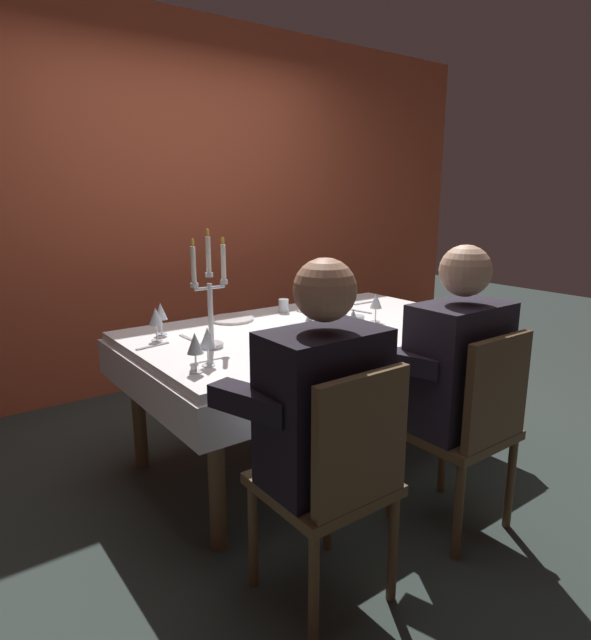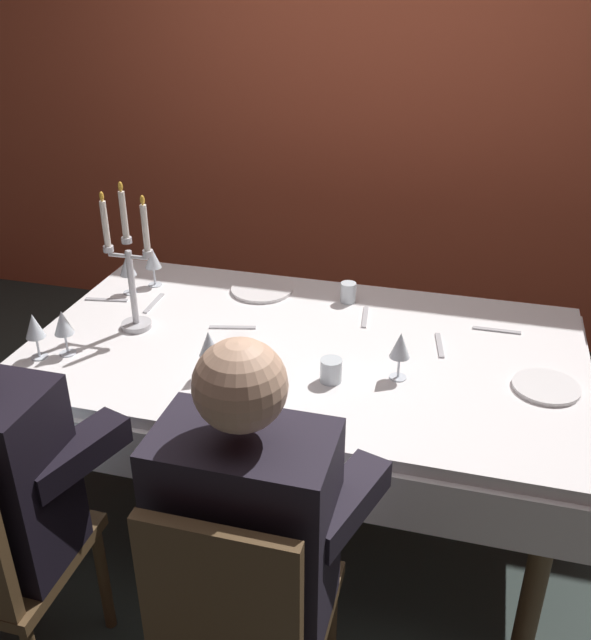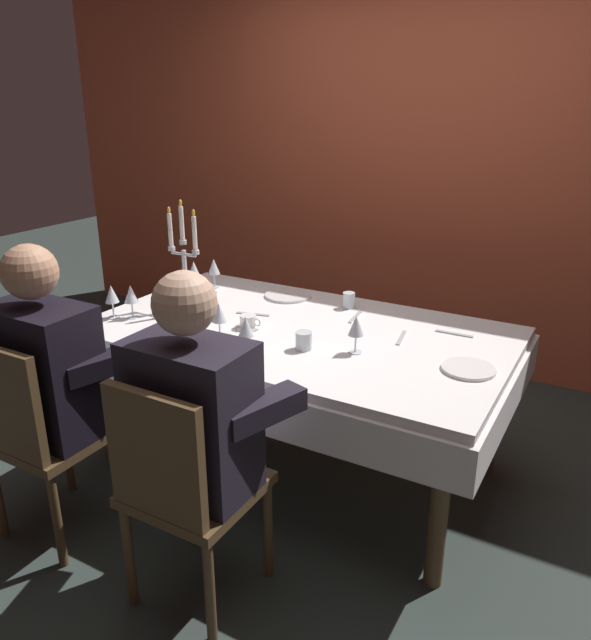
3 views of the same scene
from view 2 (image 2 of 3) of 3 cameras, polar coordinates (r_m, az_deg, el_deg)
name	(u,v)px [view 2 (image 2 of 3)]	position (r m, az deg, el deg)	size (l,w,h in m)	color
ground_plane	(303,507)	(2.91, 0.65, -14.81)	(12.00, 12.00, 0.00)	#2E3935
back_wall	(387,86)	(3.83, 7.37, 18.19)	(6.00, 0.12, 2.70)	#C65436
dining_table	(304,374)	(2.53, 0.72, -4.36)	(1.94, 1.14, 0.74)	white
candelabra	(130,272)	(2.56, -13.16, 3.76)	(0.19, 0.11, 0.55)	silver
dinner_plate_0	(262,289)	(2.86, -2.73, 2.48)	(0.25, 0.25, 0.01)	white
dinner_plate_1	(546,387)	(2.36, 19.54, -5.10)	(0.21, 0.21, 0.01)	white
wine_glass_0	(400,347)	(2.25, 8.44, -2.15)	(0.07, 0.07, 0.16)	silver
wine_glass_1	(209,345)	(2.25, -7.00, -2.05)	(0.07, 0.07, 0.16)	silver
wine_glass_2	(34,327)	(2.50, -20.32, -0.56)	(0.07, 0.07, 0.16)	silver
wine_glass_3	(63,324)	(2.49, -18.23, -0.30)	(0.07, 0.07, 0.16)	silver
wine_glass_4	(128,267)	(2.88, -13.38, 4.21)	(0.07, 0.07, 0.16)	silver
wine_glass_5	(153,259)	(2.93, -11.43, 4.85)	(0.07, 0.07, 0.16)	silver
wine_glass_6	(260,367)	(2.12, -2.84, -3.82)	(0.07, 0.07, 0.16)	silver
water_tumbler_0	(331,370)	(2.25, 2.89, -4.07)	(0.07, 0.07, 0.08)	silver
water_tumbler_1	(348,292)	(2.77, 4.27, 2.23)	(0.06, 0.06, 0.08)	silver
coffee_cup_0	(239,345)	(2.42, -4.60, -2.06)	(0.13, 0.12, 0.06)	white
fork_0	(106,300)	(2.88, -14.99, 1.59)	(0.17, 0.02, 0.01)	#B7B7BC
fork_1	(497,330)	(2.66, 15.91, -0.80)	(0.17, 0.02, 0.01)	#B7B7BC
fork_2	(365,317)	(2.67, 5.63, 0.26)	(0.17, 0.02, 0.01)	#B7B7BC
fork_3	(233,327)	(2.59, -5.10, -0.59)	(0.17, 0.02, 0.01)	#B7B7BC
fork_4	(154,303)	(2.81, -11.35, 1.35)	(0.17, 0.02, 0.01)	#B7B7BC
fork_5	(440,345)	(2.51, 11.54, -1.99)	(0.17, 0.02, 0.01)	#B7B7BC
seated_diner_1	(245,527)	(1.77, -4.07, -16.31)	(0.63, 0.48, 1.24)	brown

